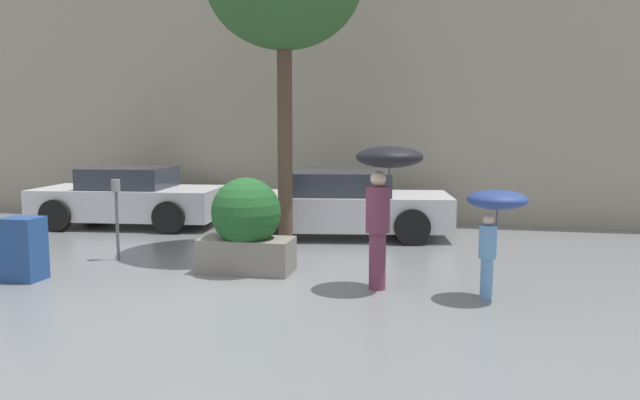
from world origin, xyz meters
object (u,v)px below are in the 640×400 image
Objects in this scene: parked_car_near at (342,205)px; parking_meter at (116,203)px; planter_box at (246,225)px; parked_car_far at (130,198)px; newspaper_box at (24,249)px; person_adult at (386,180)px; person_child at (495,211)px.

parked_car_near is 3.37× the size of parking_meter.
planter_box reaches higher than parked_car_far.
parking_meter is at bearing 171.07° from planter_box.
parked_car_far reaches higher than newspaper_box.
parked_car_near is at bearing 49.79° from newspaper_box.
person_adult is at bearing 6.40° from newspaper_box.
person_child is (1.39, -0.22, -0.34)m from person_adult.
person_child is 4.94m from parked_car_near.
person_adult is at bearing -170.60° from parked_car_near.
person_child is at bearing 3.03° from newspaper_box.
parking_meter reaches higher than newspaper_box.
person_adult reaches higher than person_child.
newspaper_box is at bearing -179.21° from person_child.
parking_meter is (-4.44, 0.93, -0.52)m from person_adult.
planter_box is 3.62m from person_child.
person_child reaches higher than parking_meter.
person_adult is 4.19m from parked_car_near.
parked_car_far is 3.08× the size of parking_meter.
parked_car_far is at bearing 130.57° from person_adult.
planter_box is 0.74× the size of person_adult.
parked_car_near and parked_car_far have the same top height.
parked_car_near is at bearing -98.90° from parked_car_far.
parking_meter reaches higher than parked_car_near.
parked_car_near is (-1.26, 3.91, -0.86)m from person_adult.
parked_car_far is (-4.76, 0.30, -0.00)m from parked_car_near.
person_adult is 0.43× the size of parked_car_near.
newspaper_box is at bearing -173.74° from parked_car_far.
parked_car_near is (0.86, 3.34, -0.10)m from planter_box.
person_adult is at bearing 168.60° from person_child.
person_child is 0.31× the size of parked_car_near.
parked_car_far is (-6.02, 4.21, -0.86)m from person_adult.
parked_car_near is 4.76m from parked_car_far.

